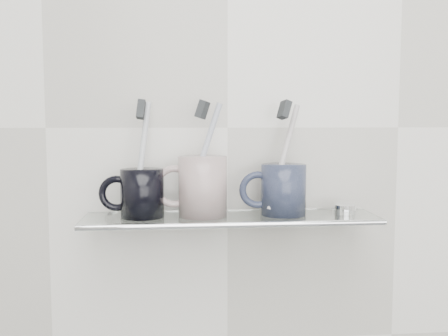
{
  "coord_description": "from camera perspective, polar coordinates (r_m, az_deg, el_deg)",
  "views": [
    {
      "loc": [
        -0.09,
        0.2,
        1.26
      ],
      "look_at": [
        -0.01,
        1.04,
        1.18
      ],
      "focal_mm": 40.0,
      "sensor_mm": 36.0,
      "label": 1
    }
  ],
  "objects": [
    {
      "name": "mug_left",
      "position": [
        0.85,
        -9.33,
        -2.85
      ],
      "size": [
        0.09,
        0.09,
        0.08
      ],
      "primitive_type": "cylinder",
      "rotation": [
        0.0,
        0.0,
        0.21
      ],
      "color": "black",
      "rests_on": "shelf_glass"
    },
    {
      "name": "bristles_center",
      "position": [
        0.84,
        -2.48,
        6.69
      ],
      "size": [
        0.03,
        0.03,
        0.03
      ],
      "primitive_type": "cube",
      "rotation": [
        -0.11,
        0.3,
        -0.46
      ],
      "color": "#26292C",
      "rests_on": "toothbrush_center"
    },
    {
      "name": "chrome_cap",
      "position": [
        0.9,
        13.65,
        -4.57
      ],
      "size": [
        0.04,
        0.04,
        0.02
      ],
      "primitive_type": "cylinder",
      "color": "silver",
      "rests_on": "shelf_glass"
    },
    {
      "name": "mug_left_handle",
      "position": [
        0.86,
        -12.16,
        -2.86
      ],
      "size": [
        0.06,
        0.01,
        0.06
      ],
      "primitive_type": "torus",
      "rotation": [
        1.57,
        0.0,
        0.0
      ],
      "color": "black",
      "rests_on": "mug_left"
    },
    {
      "name": "bracket_right",
      "position": [
        0.95,
        13.27,
        -5.49
      ],
      "size": [
        0.02,
        0.03,
        0.02
      ],
      "primitive_type": "cylinder",
      "rotation": [
        1.57,
        0.0,
        0.0
      ],
      "color": "silver",
      "rests_on": "wall_back"
    },
    {
      "name": "bristles_left",
      "position": [
        0.84,
        -9.47,
        6.63
      ],
      "size": [
        0.02,
        0.03,
        0.03
      ],
      "primitive_type": "cube",
      "rotation": [
        -0.2,
        0.12,
        -0.02
      ],
      "color": "#26292C",
      "rests_on": "toothbrush_left"
    },
    {
      "name": "toothbrush_left",
      "position": [
        0.85,
        -9.39,
        1.2
      ],
      "size": [
        0.03,
        0.05,
        0.19
      ],
      "primitive_type": "cylinder",
      "rotation": [
        -0.2,
        0.12,
        -0.02
      ],
      "color": "silver",
      "rests_on": "mug_left"
    },
    {
      "name": "bristles_right",
      "position": [
        0.86,
        6.91,
        6.63
      ],
      "size": [
        0.03,
        0.03,
        0.04
      ],
      "primitive_type": "cube",
      "rotation": [
        -0.16,
        0.35,
        0.24
      ],
      "color": "#26292C",
      "rests_on": "toothbrush_right"
    },
    {
      "name": "mug_right_handle",
      "position": [
        0.86,
        3.88,
        -2.5
      ],
      "size": [
        0.06,
        0.01,
        0.06
      ],
      "primitive_type": "torus",
      "rotation": [
        1.57,
        0.0,
        0.0
      ],
      "color": "black",
      "rests_on": "mug_right"
    },
    {
      "name": "mug_center",
      "position": [
        0.85,
        -2.45,
        -2.1
      ],
      "size": [
        0.1,
        0.1,
        0.1
      ],
      "primitive_type": "cylinder",
      "rotation": [
        0.0,
        0.0,
        -0.23
      ],
      "color": "silver",
      "rests_on": "shelf_glass"
    },
    {
      "name": "shelf_glass",
      "position": [
        0.86,
        0.81,
        -5.76
      ],
      "size": [
        0.5,
        0.12,
        0.01
      ],
      "primitive_type": "cube",
      "color": "silver",
      "rests_on": "wall_back"
    },
    {
      "name": "mug_right",
      "position": [
        0.87,
        6.81,
        -2.46
      ],
      "size": [
        0.1,
        0.1,
        0.09
      ],
      "primitive_type": "cylinder",
      "rotation": [
        0.0,
        0.0,
        0.26
      ],
      "color": "black",
      "rests_on": "shelf_glass"
    },
    {
      "name": "bracket_left",
      "position": [
        0.91,
        -12.87,
        -5.96
      ],
      "size": [
        0.02,
        0.03,
        0.02
      ],
      "primitive_type": "cylinder",
      "rotation": [
        1.57,
        0.0,
        0.0
      ],
      "color": "silver",
      "rests_on": "wall_back"
    },
    {
      "name": "toothbrush_center",
      "position": [
        0.84,
        -2.46,
        1.26
      ],
      "size": [
        0.07,
        0.02,
        0.18
      ],
      "primitive_type": "cylinder",
      "rotation": [
        -0.11,
        0.3,
        -0.46
      ],
      "color": "#A9B4CE",
      "rests_on": "mug_center"
    },
    {
      "name": "mug_center_handle",
      "position": [
        0.85,
        -5.65,
        -2.12
      ],
      "size": [
        0.07,
        0.01,
        0.07
      ],
      "primitive_type": "torus",
      "rotation": [
        1.57,
        0.0,
        0.0
      ],
      "color": "silver",
      "rests_on": "mug_center"
    },
    {
      "name": "toothbrush_right",
      "position": [
        0.86,
        6.85,
        1.31
      ],
      "size": [
        0.07,
        0.06,
        0.18
      ],
      "primitive_type": "cylinder",
      "rotation": [
        -0.16,
        0.35,
        0.24
      ],
      "color": "#B9AAA2",
      "rests_on": "mug_right"
    },
    {
      "name": "shelf_rail",
      "position": [
        0.8,
        1.24,
        -6.52
      ],
      "size": [
        0.5,
        0.01,
        0.01
      ],
      "primitive_type": "cylinder",
      "rotation": [
        0.0,
        1.57,
        0.0
      ],
      "color": "silver",
      "rests_on": "shelf_glass"
    },
    {
      "name": "wall_back",
      "position": [
        0.9,
        0.41,
        4.64
      ],
      "size": [
        2.5,
        0.0,
        2.5
      ],
      "primitive_type": "plane",
      "rotation": [
        1.57,
        0.0,
        0.0
      ],
      "color": "silver",
      "rests_on": "ground"
    }
  ]
}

